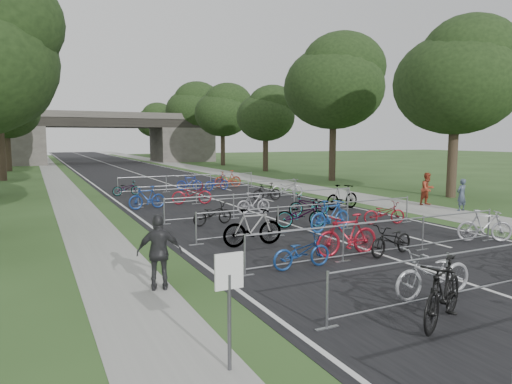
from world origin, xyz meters
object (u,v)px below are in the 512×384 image
pedestrian_a (461,195)px  pedestrian_c (160,253)px  pedestrian_b (428,189)px  park_sign (229,290)px  overpass_bridge (103,138)px

pedestrian_a → pedestrian_c: 16.76m
pedestrian_b → pedestrian_c: 17.51m
park_sign → pedestrian_c: park_sign is taller
overpass_bridge → pedestrian_c: (-6.80, -57.88, -2.65)m
pedestrian_b → overpass_bridge: bearing=100.8°
pedestrian_a → overpass_bridge: bearing=-82.1°
overpass_bridge → pedestrian_b: size_ratio=18.25×
park_sign → pedestrian_b: size_ratio=1.07×
pedestrian_c → overpass_bridge: bearing=-80.8°
pedestrian_a → pedestrian_b: pedestrian_b is taller
park_sign → pedestrian_b: park_sign is taller
overpass_bridge → pedestrian_a: bearing=-80.1°
overpass_bridge → pedestrian_a: overpass_bridge is taller
pedestrian_c → park_sign: bearing=105.9°
pedestrian_c → pedestrian_b: bearing=-140.2°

